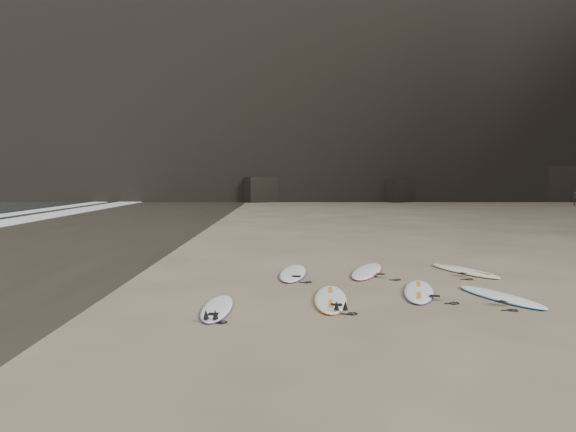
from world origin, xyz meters
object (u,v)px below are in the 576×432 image
object	(u,v)px
surfboard_2	(419,291)
person_a	(576,197)
surfboard_1	(331,298)
surfboard_5	(293,273)
surfboard_7	(464,270)
surfboard_3	(500,296)
surfboard_0	(217,308)
surfboard_6	(367,271)

from	to	relation	value
surfboard_2	person_a	distance (m)	43.14
surfboard_2	person_a	xyz separation A→B (m)	(22.56, 36.77, 0.73)
surfboard_1	surfboard_2	xyz separation A→B (m)	(1.97, 0.73, -0.00)
surfboard_5	surfboard_7	bearing A→B (deg)	9.83
surfboard_1	surfboard_3	size ratio (longest dim) A/B	1.07
surfboard_5	person_a	size ratio (longest dim) A/B	1.71
surfboard_3	surfboard_7	size ratio (longest dim) A/B	0.96
surfboard_1	surfboard_3	distance (m)	3.54
surfboard_1	surfboard_0	bearing A→B (deg)	-156.43
surfboard_3	surfboard_6	bearing A→B (deg)	105.60
surfboard_7	surfboard_3	bearing A→B (deg)	-117.69
surfboard_3	surfboard_7	xyz separation A→B (m)	(0.28, 3.23, 0.00)
surfboard_0	person_a	distance (m)	46.70
surfboard_0	surfboard_3	distance (m)	5.83
surfboard_3	person_a	world-z (taller)	person_a
surfboard_5	surfboard_6	distance (m)	1.96
surfboard_6	surfboard_1	bearing A→B (deg)	-92.96
surfboard_6	person_a	size ratio (longest dim) A/B	1.75
surfboard_0	surfboard_2	bearing A→B (deg)	20.42
surfboard_0	surfboard_3	xyz separation A→B (m)	(5.75, 0.95, 0.00)
surfboard_5	surfboard_6	bearing A→B (deg)	13.07
surfboard_0	surfboard_5	distance (m)	4.12
surfboard_3	surfboard_6	xyz separation A→B (m)	(-2.31, 3.14, 0.00)
surfboard_1	surfboard_6	distance (m)	3.54
surfboard_0	surfboard_5	world-z (taller)	surfboard_5
surfboard_0	surfboard_3	world-z (taller)	surfboard_3
surfboard_2	surfboard_7	world-z (taller)	same
surfboard_7	person_a	size ratio (longest dim) A/B	1.65
surfboard_2	surfboard_7	bearing A→B (deg)	68.47
surfboard_0	person_a	world-z (taller)	person_a
surfboard_7	surfboard_0	bearing A→B (deg)	-168.00
surfboard_0	surfboard_5	xyz separation A→B (m)	(1.50, 3.84, 0.01)
surfboard_5	surfboard_7	xyz separation A→B (m)	(4.53, 0.34, -0.00)
surfboard_0	surfboard_2	distance (m)	4.45
surfboard_2	surfboard_3	distance (m)	1.66
surfboard_5	surfboard_6	world-z (taller)	surfboard_6
surfboard_3	surfboard_6	world-z (taller)	surfboard_6
person_a	surfboard_6	bearing A→B (deg)	-81.30
surfboard_0	surfboard_1	world-z (taller)	surfboard_1
surfboard_1	surfboard_5	xyz separation A→B (m)	(-0.72, 3.06, 0.00)
surfboard_0	surfboard_7	bearing A→B (deg)	35.29
surfboard_7	person_a	distance (m)	39.90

